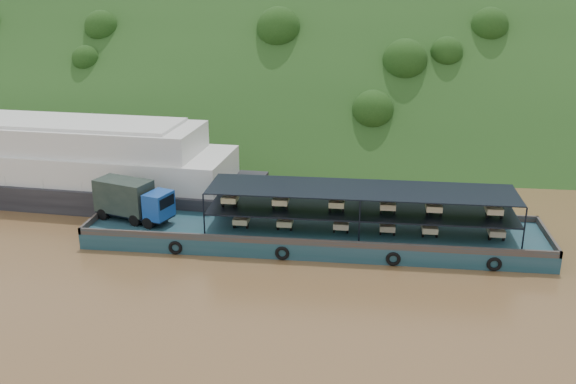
# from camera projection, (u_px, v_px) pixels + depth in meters

# --- Properties ---
(ground) EXTENTS (160.00, 160.00, 0.00)m
(ground) POSITION_uv_depth(u_px,v_px,m) (309.00, 245.00, 49.45)
(ground) COLOR brown
(ground) RESTS_ON ground
(hillside) EXTENTS (140.00, 39.60, 39.60)m
(hillside) POSITION_uv_depth(u_px,v_px,m) (335.00, 134.00, 83.24)
(hillside) COLOR #1C3C15
(hillside) RESTS_ON ground
(cargo_barge) EXTENTS (35.10, 7.18, 4.54)m
(cargo_barge) POSITION_uv_depth(u_px,v_px,m) (300.00, 229.00, 49.64)
(cargo_barge) COLOR #133A42
(cargo_barge) RESTS_ON ground
(passenger_ferry) EXTENTS (36.69, 11.50, 7.32)m
(passenger_ferry) POSITION_uv_depth(u_px,v_px,m) (66.00, 164.00, 58.98)
(passenger_ferry) COLOR black
(passenger_ferry) RESTS_ON ground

